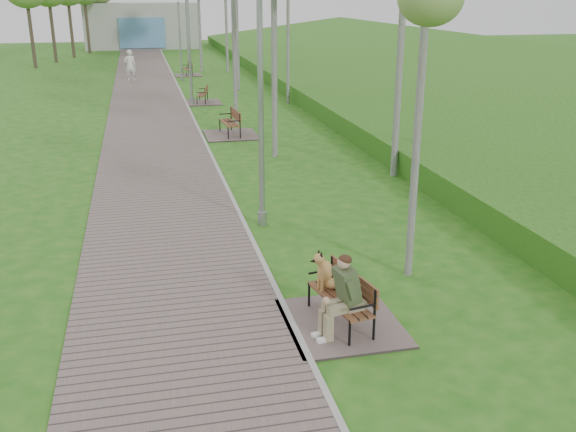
# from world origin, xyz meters

# --- Properties ---
(ground) EXTENTS (120.00, 120.00, 0.00)m
(ground) POSITION_xyz_m (0.00, 0.00, 0.00)
(ground) COLOR #1E5E13
(ground) RESTS_ON ground
(walkway) EXTENTS (3.50, 67.00, 0.04)m
(walkway) POSITION_xyz_m (-1.75, 21.50, 0.02)
(walkway) COLOR #6C5B57
(walkway) RESTS_ON ground
(kerb) EXTENTS (0.10, 67.00, 0.05)m
(kerb) POSITION_xyz_m (0.00, 21.50, 0.03)
(kerb) COLOR #999993
(kerb) RESTS_ON ground
(embankment) EXTENTS (14.00, 70.00, 1.60)m
(embankment) POSITION_xyz_m (12.00, 20.00, 0.00)
(embankment) COLOR #508429
(embankment) RESTS_ON ground
(building_north) EXTENTS (10.00, 5.20, 4.00)m
(building_north) POSITION_xyz_m (-1.50, 50.97, 1.99)
(building_north) COLOR #9E9E99
(building_north) RESTS_ON ground
(bench_main) EXTENTS (1.79, 1.99, 1.56)m
(bench_main) POSITION_xyz_m (0.69, -3.34, 0.44)
(bench_main) COLOR #6C5B57
(bench_main) RESTS_ON ground
(bench_second) EXTENTS (1.89, 2.10, 1.16)m
(bench_second) POSITION_xyz_m (1.03, 11.18, 0.22)
(bench_second) COLOR #6C5B57
(bench_second) RESTS_ON ground
(bench_third) EXTENTS (1.64, 1.82, 1.01)m
(bench_third) POSITION_xyz_m (0.78, 18.68, 0.18)
(bench_third) COLOR #6C5B57
(bench_third) RESTS_ON ground
(bench_far) EXTENTS (1.63, 1.81, 1.00)m
(bench_far) POSITION_xyz_m (0.92, 29.40, 0.18)
(bench_far) COLOR #6C5B57
(bench_far) RESTS_ON ground
(lamp_post_near) EXTENTS (0.21, 0.21, 5.48)m
(lamp_post_near) POSITION_xyz_m (0.40, 1.52, 2.56)
(lamp_post_near) COLOR gray
(lamp_post_near) RESTS_ON ground
(lamp_post_second) EXTENTS (0.23, 0.23, 5.88)m
(lamp_post_second) POSITION_xyz_m (0.24, 18.25, 2.75)
(lamp_post_second) COLOR gray
(lamp_post_second) RESTS_ON ground
(lamp_post_third) EXTENTS (0.17, 0.17, 4.45)m
(lamp_post_third) POSITION_xyz_m (0.40, 26.91, 2.08)
(lamp_post_third) COLOR gray
(lamp_post_third) RESTS_ON ground
(pedestrian_near) EXTENTS (0.68, 0.46, 1.81)m
(pedestrian_near) POSITION_xyz_m (-2.54, 27.52, 0.90)
(pedestrian_near) COLOR silver
(pedestrian_near) RESTS_ON ground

